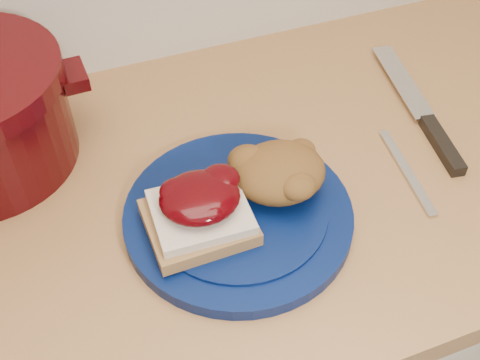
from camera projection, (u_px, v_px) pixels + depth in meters
name	position (u px, v px, depth m)	size (l,w,h in m)	color
base_cabinet	(231.00, 351.00, 1.13)	(4.00, 0.60, 0.86)	beige
plate	(238.00, 216.00, 0.74)	(0.28, 0.28, 0.02)	#041342
sandwich	(199.00, 211.00, 0.69)	(0.12, 0.11, 0.06)	olive
stuffing_mound	(279.00, 172.00, 0.73)	(0.11, 0.10, 0.06)	brown
chef_knife	(430.00, 126.00, 0.86)	(0.07, 0.29, 0.02)	black
butter_knife	(407.00, 171.00, 0.80)	(0.16, 0.01, 0.00)	silver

